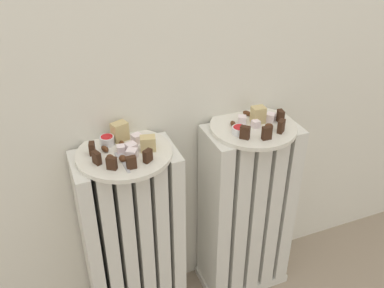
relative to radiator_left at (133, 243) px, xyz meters
The scene contains 34 objects.
radiator_left is the anchor object (origin of this frame).
radiator_right 0.38m from the radiator_left, ahead, with size 0.29×0.16×0.62m.
plate_left 0.32m from the radiator_left, ahead, with size 0.25×0.25×0.01m, color silver.
plate_right 0.50m from the radiator_left, ahead, with size 0.25×0.25×0.01m, color silver.
dark_cake_slice_left_0 0.35m from the radiator_left, 165.73° to the left, with size 0.02×0.01×0.03m, color #382114.
dark_cake_slice_left_1 0.35m from the radiator_left, 159.72° to the right, with size 0.02×0.01×0.03m, color #382114.
dark_cake_slice_left_2 0.35m from the radiator_left, 125.17° to the right, with size 0.02×0.01×0.03m, color #382114.
dark_cake_slice_left_3 0.35m from the radiator_left, 90.62° to the right, with size 0.02×0.01×0.03m, color #382114.
dark_cake_slice_left_4 0.35m from the radiator_left, 56.07° to the right, with size 0.02×0.01×0.03m, color #382114.
marble_cake_slice_left_0 0.36m from the radiator_left, 84.16° to the left, with size 0.04×0.03×0.05m, color tan.
marble_cake_slice_left_1 0.35m from the radiator_left, 13.58° to the right, with size 0.04×0.03×0.04m, color tan.
turkish_delight_left_0 0.34m from the radiator_left, 72.38° to the right, with size 0.03×0.03×0.03m, color white.
turkish_delight_left_1 0.34m from the radiator_left, behind, with size 0.02×0.02×0.02m, color white.
turkish_delight_left_2 0.34m from the radiator_left, 27.88° to the right, with size 0.03×0.03×0.03m, color white.
turkish_delight_left_3 0.34m from the radiator_left, 36.18° to the left, with size 0.02×0.02×0.02m, color white.
medjool_date_left_0 0.34m from the radiator_left, 154.98° to the left, with size 0.03×0.01×0.01m, color #4C2814.
medjool_date_left_1 0.34m from the radiator_left, 87.36° to the left, with size 0.03×0.01×0.02m, color #4C2814.
medjool_date_left_2 0.34m from the radiator_left, 144.82° to the right, with size 0.03×0.02×0.02m, color #4C2814.
medjool_date_left_3 0.34m from the radiator_left, 108.12° to the right, with size 0.02×0.02×0.02m, color #4C2814.
jam_bowl_left 0.35m from the radiator_left, 122.03° to the left, with size 0.04×0.04×0.03m.
dark_cake_slice_right_0 0.48m from the radiator_left, 10.01° to the right, with size 0.03×0.01×0.04m, color #382114.
dark_cake_slice_right_1 0.52m from the radiator_left, 12.23° to the right, with size 0.03×0.01×0.04m, color #382114.
dark_cake_slice_right_2 0.56m from the radiator_left, ahead, with size 0.03×0.01×0.04m, color #382114.
dark_cake_slice_right_3 0.58m from the radiator_left, ahead, with size 0.03×0.01×0.04m, color #382114.
marble_cake_slice_right_0 0.53m from the radiator_left, ahead, with size 0.04×0.03×0.05m, color tan.
turkish_delight_right_0 0.56m from the radiator_left, ahead, with size 0.02×0.02×0.02m, color white.
turkish_delight_right_1 0.54m from the radiator_left, ahead, with size 0.02×0.02×0.02m, color white.
turkish_delight_right_2 0.51m from the radiator_left, ahead, with size 0.02×0.02×0.02m, color white.
turkish_delight_right_3 0.49m from the radiator_left, ahead, with size 0.02×0.02×0.02m, color white.
medjool_date_right_0 0.53m from the radiator_left, ahead, with size 0.02×0.02×0.02m, color #4C2814.
medjool_date_right_1 0.47m from the radiator_left, ahead, with size 0.03×0.01×0.01m, color #4C2814.
medjool_date_right_2 0.52m from the radiator_left, ahead, with size 0.03×0.01×0.02m, color #4C2814.
jam_bowl_right 0.47m from the radiator_left, ahead, with size 0.04×0.04×0.02m.
fork 0.33m from the radiator_left, 110.02° to the right, with size 0.02×0.10×0.00m.
Camera 1 is at (-0.38, -0.66, 1.24)m, focal length 40.43 mm.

